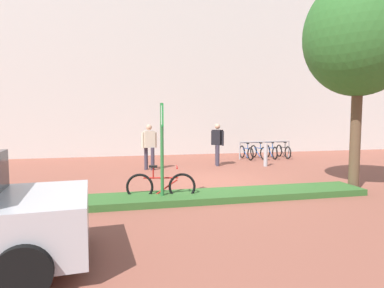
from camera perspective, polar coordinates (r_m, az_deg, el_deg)
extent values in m
plane|color=brown|center=(10.33, 4.13, -6.52)|extent=(60.00, 60.00, 0.00)
cube|color=silver|center=(18.04, -3.30, 14.34)|extent=(28.00, 1.20, 10.00)
cube|color=#336028|center=(8.38, 6.68, -8.69)|extent=(7.00, 1.10, 0.16)
cylinder|color=brown|center=(10.11, 26.32, 1.33)|extent=(0.28, 0.28, 3.01)
ellipsoid|color=#2D6628|center=(10.32, 26.91, 16.34)|extent=(2.94, 2.94, 3.23)
cylinder|color=#2D7238|center=(7.79, -5.19, -1.57)|extent=(0.08, 0.08, 2.34)
cube|color=#198C33|center=(7.74, -5.24, 4.99)|extent=(0.03, 0.36, 0.52)
cube|color=white|center=(7.74, -5.24, 4.99)|extent=(0.04, 0.30, 0.44)
torus|color=black|center=(8.12, -8.99, -7.34)|extent=(0.66, 0.17, 0.66)
torus|color=black|center=(8.08, -1.72, -7.35)|extent=(0.66, 0.17, 0.66)
cylinder|color=red|center=(8.04, -5.37, -5.83)|extent=(0.83, 0.18, 0.04)
cylinder|color=red|center=(8.09, -4.65, -7.59)|extent=(0.60, 0.14, 0.44)
cylinder|color=red|center=(8.03, -6.70, -4.99)|extent=(0.04, 0.04, 0.28)
cube|color=black|center=(8.01, -6.71, -3.86)|extent=(0.21, 0.11, 0.05)
cylinder|color=red|center=(7.99, -2.61, -3.99)|extent=(0.11, 0.42, 0.04)
cylinder|color=#99999E|center=(15.59, 8.23, -1.19)|extent=(0.06, 0.06, 0.80)
cylinder|color=#99999E|center=(16.82, 16.33, -0.89)|extent=(0.06, 0.06, 0.80)
cylinder|color=#99999E|center=(16.13, 12.46, 0.38)|extent=(2.60, 0.21, 0.06)
torus|color=black|center=(15.32, 10.03, -1.68)|extent=(0.08, 0.61, 0.61)
torus|color=black|center=(16.16, 8.62, -1.32)|extent=(0.08, 0.61, 0.61)
cylinder|color=#194CA5|center=(15.72, 9.31, -0.76)|extent=(0.07, 0.77, 0.03)
cylinder|color=#194CA5|center=(15.82, 9.17, -1.57)|extent=(0.06, 0.56, 0.40)
cylinder|color=#194CA5|center=(15.55, 9.58, -0.42)|extent=(0.03, 0.03, 0.26)
cube|color=black|center=(15.54, 9.59, 0.12)|extent=(0.08, 0.19, 0.05)
cylinder|color=#194CA5|center=(16.02, 8.80, 0.21)|extent=(0.39, 0.05, 0.04)
torus|color=black|center=(15.64, 12.25, -1.58)|extent=(0.12, 0.61, 0.61)
torus|color=black|center=(16.44, 10.55, -1.24)|extent=(0.12, 0.61, 0.61)
cylinder|color=#194CA5|center=(16.02, 11.39, -0.69)|extent=(0.12, 0.77, 0.03)
cylinder|color=#194CA5|center=(16.12, 11.21, -1.48)|extent=(0.09, 0.56, 0.40)
cylinder|color=#194CA5|center=(15.86, 11.71, -0.35)|extent=(0.03, 0.03, 0.26)
cube|color=black|center=(15.85, 11.72, 0.18)|extent=(0.09, 0.19, 0.05)
cylinder|color=#194CA5|center=(16.30, 10.77, 0.26)|extent=(0.39, 0.08, 0.04)
torus|color=black|center=(15.88, 14.08, -1.52)|extent=(0.11, 0.61, 0.61)
torus|color=black|center=(16.75, 12.88, -1.17)|extent=(0.11, 0.61, 0.61)
cylinder|color=#194CA5|center=(16.30, 13.48, -0.63)|extent=(0.10, 0.77, 0.03)
cylinder|color=#194CA5|center=(16.41, 13.35, -1.41)|extent=(0.08, 0.56, 0.40)
cylinder|color=#194CA5|center=(16.13, 13.71, -0.30)|extent=(0.03, 0.03, 0.26)
cube|color=black|center=(16.12, 13.72, 0.22)|extent=(0.09, 0.19, 0.05)
cylinder|color=#194CA5|center=(16.61, 13.05, 0.31)|extent=(0.39, 0.07, 0.04)
torus|color=black|center=(16.21, 16.18, -1.44)|extent=(0.08, 0.61, 0.61)
torus|color=black|center=(17.05, 14.76, -1.10)|extent=(0.08, 0.61, 0.61)
cylinder|color=black|center=(16.61, 15.47, -0.58)|extent=(0.06, 0.77, 0.03)
cylinder|color=black|center=(16.71, 15.31, -1.34)|extent=(0.05, 0.56, 0.40)
cylinder|color=black|center=(16.45, 15.74, -0.25)|extent=(0.03, 0.03, 0.26)
cube|color=black|center=(16.43, 15.75, 0.26)|extent=(0.08, 0.19, 0.05)
cylinder|color=black|center=(16.91, 14.96, 0.34)|extent=(0.39, 0.05, 0.04)
cylinder|color=#ADADB2|center=(13.68, 12.57, -1.89)|extent=(0.16, 0.16, 0.90)
cylinder|color=#383342|center=(13.46, 4.46, -2.01)|extent=(0.14, 0.14, 0.85)
cylinder|color=#383342|center=(13.72, 4.31, -1.88)|extent=(0.14, 0.14, 0.85)
cube|color=black|center=(13.52, 4.40, 1.15)|extent=(0.44, 0.46, 0.62)
cylinder|color=black|center=(13.38, 5.32, 0.97)|extent=(0.09, 0.09, 0.59)
cylinder|color=black|center=(13.67, 3.50, 1.07)|extent=(0.09, 0.09, 0.59)
sphere|color=tan|center=(13.50, 4.41, 3.06)|extent=(0.22, 0.22, 0.22)
cylinder|color=#383342|center=(12.66, -7.92, -2.48)|extent=(0.14, 0.14, 0.85)
cylinder|color=#383342|center=(12.51, -6.80, -2.56)|extent=(0.14, 0.14, 0.85)
cube|color=beige|center=(12.51, -7.40, 0.82)|extent=(0.45, 0.33, 0.62)
cylinder|color=beige|center=(12.42, -8.52, 0.63)|extent=(0.09, 0.09, 0.59)
cylinder|color=beige|center=(12.60, -6.28, 0.72)|extent=(0.09, 0.09, 0.59)
sphere|color=tan|center=(12.48, -7.42, 2.88)|extent=(0.22, 0.22, 0.22)
cylinder|color=black|center=(6.02, -24.06, -12.19)|extent=(0.65, 0.27, 0.64)
cylinder|color=black|center=(4.35, -27.01, -19.05)|extent=(0.65, 0.27, 0.64)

